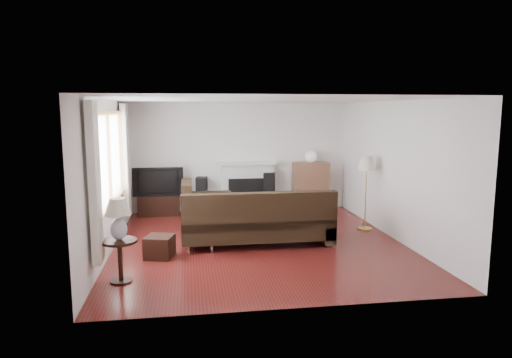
{
  "coord_description": "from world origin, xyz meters",
  "views": [
    {
      "loc": [
        -1.21,
        -7.74,
        2.32
      ],
      "look_at": [
        0.0,
        0.3,
        1.1
      ],
      "focal_mm": 32.0,
      "sensor_mm": 36.0,
      "label": 1
    }
  ],
  "objects": [
    {
      "name": "curtain_near",
      "position": [
        -2.4,
        -1.72,
        1.4
      ],
      "size": [
        0.1,
        0.35,
        2.1
      ],
      "primitive_type": "cube",
      "color": "silver",
      "rests_on": "room"
    },
    {
      "name": "fireplace",
      "position": [
        0.15,
        2.64,
        0.57
      ],
      "size": [
        1.4,
        0.26,
        1.15
      ],
      "primitive_type": "cube",
      "color": "white",
      "rests_on": "room"
    },
    {
      "name": "tv_stand",
      "position": [
        -1.87,
        2.5,
        0.23
      ],
      "size": [
        0.91,
        0.41,
        0.45
      ],
      "primitive_type": "cube",
      "color": "black",
      "rests_on": "ground"
    },
    {
      "name": "footstool",
      "position": [
        -1.69,
        -0.57,
        0.18
      ],
      "size": [
        0.51,
        0.51,
        0.35
      ],
      "primitive_type": "cube",
      "rotation": [
        0.0,
        0.0,
        -0.27
      ],
      "color": "black",
      "rests_on": "ground"
    },
    {
      "name": "bookshelf",
      "position": [
        1.63,
        2.53,
        0.56
      ],
      "size": [
        0.82,
        0.39,
        1.13
      ],
      "primitive_type": "cube",
      "color": "brown",
      "rests_on": "ground"
    },
    {
      "name": "floor_lamp",
      "position": [
        2.22,
        0.61,
        0.73
      ],
      "size": [
        0.38,
        0.38,
        1.45
      ],
      "primitive_type": "cube",
      "rotation": [
        0.0,
        0.0,
        -0.01
      ],
      "color": "#AF963C",
      "rests_on": "ground"
    },
    {
      "name": "speaker_left",
      "position": [
        -0.91,
        2.55,
        0.42
      ],
      "size": [
        0.28,
        0.32,
        0.83
      ],
      "primitive_type": "cube",
      "rotation": [
        0.0,
        0.0,
        -0.21
      ],
      "color": "black",
      "rests_on": "ground"
    },
    {
      "name": "sectional_sofa",
      "position": [
        -0.04,
        -0.03,
        0.46
      ],
      "size": [
        2.83,
        2.06,
        0.91
      ],
      "primitive_type": "cube",
      "color": "black",
      "rests_on": "ground"
    },
    {
      "name": "window",
      "position": [
        -2.45,
        -0.2,
        1.55
      ],
      "size": [
        0.12,
        2.74,
        1.54
      ],
      "primitive_type": "cube",
      "color": "#986438",
      "rests_on": "room"
    },
    {
      "name": "room",
      "position": [
        0.0,
        0.0,
        1.25
      ],
      "size": [
        5.1,
        5.6,
        2.54
      ],
      "color": "#581613",
      "rests_on": "ground"
    },
    {
      "name": "coffee_table",
      "position": [
        0.22,
        1.52,
        0.19
      ],
      "size": [
        1.09,
        0.77,
        0.39
      ],
      "primitive_type": "cube",
      "rotation": [
        0.0,
        0.0,
        0.26
      ],
      "color": "#A47F4E",
      "rests_on": "ground"
    },
    {
      "name": "side_table",
      "position": [
        -2.15,
        -1.57,
        0.3
      ],
      "size": [
        0.47,
        0.47,
        0.59
      ],
      "primitive_type": "cube",
      "color": "black",
      "rests_on": "ground"
    },
    {
      "name": "television",
      "position": [
        -1.87,
        2.5,
        0.77
      ],
      "size": [
        1.1,
        0.14,
        0.64
      ],
      "primitive_type": "imported",
      "color": "black",
      "rests_on": "tv_stand"
    },
    {
      "name": "table_lamp",
      "position": [
        -2.15,
        -1.57,
        0.88
      ],
      "size": [
        0.35,
        0.35,
        0.57
      ],
      "primitive_type": "cube",
      "color": "silver",
      "rests_on": "side_table"
    },
    {
      "name": "globe_lamp",
      "position": [
        1.63,
        2.53,
        1.26
      ],
      "size": [
        0.27,
        0.27,
        0.27
      ],
      "primitive_type": "sphere",
      "color": "white",
      "rests_on": "bookshelf"
    },
    {
      "name": "curtain_far",
      "position": [
        -2.4,
        1.32,
        1.4
      ],
      "size": [
        0.1,
        0.35,
        2.1
      ],
      "primitive_type": "cube",
      "color": "silver",
      "rests_on": "room"
    },
    {
      "name": "speaker_right",
      "position": [
        0.65,
        2.54,
        0.45
      ],
      "size": [
        0.32,
        0.36,
        0.9
      ],
      "primitive_type": "cube",
      "rotation": [
        0.0,
        0.0,
        -0.27
      ],
      "color": "black",
      "rests_on": "ground"
    }
  ]
}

